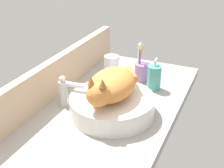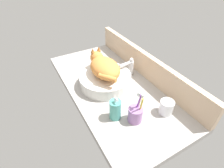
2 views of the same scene
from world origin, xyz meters
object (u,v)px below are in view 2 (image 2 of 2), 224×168
(cat, at_px, (104,67))
(water_glass, at_px, (166,108))
(toothbrush_cup, at_px, (135,114))
(faucet, at_px, (130,66))
(sink_basin, at_px, (105,80))
(soap_dispenser, at_px, (115,110))

(cat, xyz_separation_m, water_glass, (0.40, 0.18, -0.10))
(toothbrush_cup, bearing_deg, water_glass, 77.76)
(cat, distance_m, faucet, 0.21)
(sink_basin, height_order, faucet, faucet)
(faucet, bearing_deg, sink_basin, -85.50)
(cat, relative_size, water_glass, 3.96)
(sink_basin, height_order, soap_dispenser, soap_dispenser)
(sink_basin, bearing_deg, soap_dispenser, -17.37)
(faucet, bearing_deg, cat, -89.35)
(water_glass, bearing_deg, sink_basin, -155.75)
(sink_basin, xyz_separation_m, water_glass, (0.39, 0.18, -0.00))
(sink_basin, xyz_separation_m, soap_dispenser, (0.28, -0.09, 0.02))
(faucet, bearing_deg, water_glass, -3.96)
(sink_basin, bearing_deg, faucet, 94.50)
(sink_basin, xyz_separation_m, cat, (-0.01, -0.00, 0.10))
(cat, height_order, faucet, cat)
(soap_dispenser, height_order, water_glass, soap_dispenser)
(cat, bearing_deg, toothbrush_cup, -0.75)
(faucet, xyz_separation_m, soap_dispenser, (0.30, -0.29, -0.01))
(cat, relative_size, toothbrush_cup, 1.73)
(water_glass, bearing_deg, faucet, 176.04)
(toothbrush_cup, relative_size, water_glass, 2.29)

